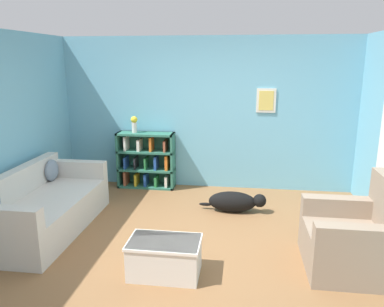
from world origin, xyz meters
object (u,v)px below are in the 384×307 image
(vase, at_px, (134,123))
(couch, at_px, (43,208))
(bookshelf, at_px, (147,161))
(dog, at_px, (235,202))
(coffee_table, at_px, (165,256))
(recliner_chair, at_px, (357,238))

(vase, bearing_deg, couch, -111.16)
(bookshelf, height_order, dog, bookshelf)
(coffee_table, height_order, dog, coffee_table)
(couch, relative_size, vase, 7.11)
(recliner_chair, relative_size, dog, 1.01)
(recliner_chair, relative_size, coffee_table, 1.34)
(dog, bearing_deg, bookshelf, 149.04)
(dog, bearing_deg, coffee_table, -111.00)
(dog, bearing_deg, vase, 152.43)
(couch, relative_size, bookshelf, 2.05)
(dog, relative_size, vase, 3.49)
(couch, xyz_separation_m, coffee_table, (1.82, -0.84, -0.10))
(bookshelf, relative_size, recliner_chair, 0.98)
(couch, xyz_separation_m, recliner_chair, (3.84, -0.43, 0.05))
(coffee_table, bearing_deg, vase, 111.84)
(bookshelf, bearing_deg, recliner_chair, -38.66)
(couch, bearing_deg, dog, 20.80)
(bookshelf, xyz_separation_m, dog, (1.58, -0.95, -0.32))
(coffee_table, bearing_deg, recliner_chair, 11.42)
(dog, bearing_deg, couch, -159.20)
(coffee_table, distance_m, dog, 1.92)
(bookshelf, distance_m, recliner_chair, 3.74)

